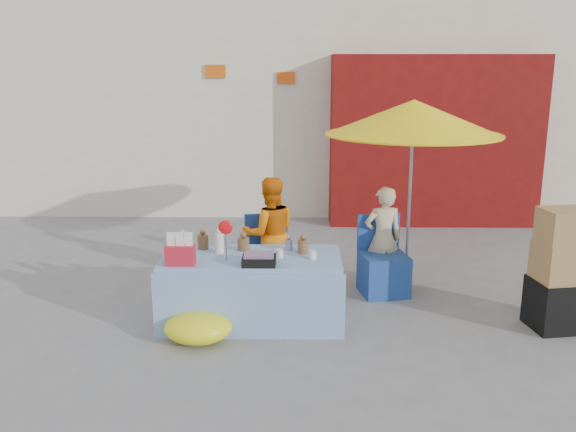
{
  "coord_description": "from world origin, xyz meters",
  "views": [
    {
      "loc": [
        0.08,
        -5.23,
        2.45
      ],
      "look_at": [
        -0.01,
        0.6,
        1.0
      ],
      "focal_mm": 38.0,
      "sensor_mm": 36.0,
      "label": 1
    }
  ],
  "objects_px": {
    "chair_left": "(269,270)",
    "umbrella": "(414,118)",
    "market_table": "(251,288)",
    "chair_right": "(383,271)",
    "vendor_beige": "(383,239)",
    "box_stack": "(562,274)",
    "vendor_orange": "(270,234)"
  },
  "relations": [
    {
      "from": "chair_left",
      "to": "umbrella",
      "type": "bearing_deg",
      "value": -0.95
    },
    {
      "from": "market_table",
      "to": "chair_left",
      "type": "height_order",
      "value": "market_table"
    },
    {
      "from": "chair_left",
      "to": "umbrella",
      "type": "distance_m",
      "value": 2.27
    },
    {
      "from": "chair_right",
      "to": "vendor_beige",
      "type": "xyz_separation_m",
      "value": [
        0.0,
        0.13,
        0.33
      ]
    },
    {
      "from": "chair_left",
      "to": "box_stack",
      "type": "xyz_separation_m",
      "value": [
        2.8,
        -0.89,
        0.29
      ]
    },
    {
      "from": "market_table",
      "to": "vendor_beige",
      "type": "bearing_deg",
      "value": 33.04
    },
    {
      "from": "umbrella",
      "to": "chair_right",
      "type": "bearing_deg",
      "value": -136.81
    },
    {
      "from": "market_table",
      "to": "vendor_orange",
      "type": "relative_size",
      "value": 1.38
    },
    {
      "from": "chair_right",
      "to": "vendor_orange",
      "type": "bearing_deg",
      "value": 162.51
    },
    {
      "from": "chair_left",
      "to": "chair_right",
      "type": "xyz_separation_m",
      "value": [
        1.25,
        0.0,
        0.0
      ]
    },
    {
      "from": "chair_left",
      "to": "umbrella",
      "type": "relative_size",
      "value": 0.41
    },
    {
      "from": "market_table",
      "to": "chair_right",
      "type": "height_order",
      "value": "market_table"
    },
    {
      "from": "vendor_orange",
      "to": "box_stack",
      "type": "relative_size",
      "value": 1.08
    },
    {
      "from": "vendor_orange",
      "to": "vendor_beige",
      "type": "relative_size",
      "value": 1.08
    },
    {
      "from": "chair_right",
      "to": "umbrella",
      "type": "bearing_deg",
      "value": 31.86
    },
    {
      "from": "chair_right",
      "to": "vendor_beige",
      "type": "bearing_deg",
      "value": 77.35
    },
    {
      "from": "chair_left",
      "to": "vendor_beige",
      "type": "distance_m",
      "value": 1.3
    },
    {
      "from": "market_table",
      "to": "vendor_orange",
      "type": "height_order",
      "value": "vendor_orange"
    },
    {
      "from": "vendor_beige",
      "to": "chair_left",
      "type": "bearing_deg",
      "value": -5.21
    },
    {
      "from": "market_table",
      "to": "chair_left",
      "type": "distance_m",
      "value": 0.8
    },
    {
      "from": "market_table",
      "to": "box_stack",
      "type": "xyz_separation_m",
      "value": [
        2.94,
        -0.11,
        0.2
      ]
    },
    {
      "from": "vendor_orange",
      "to": "umbrella",
      "type": "height_order",
      "value": "umbrella"
    },
    {
      "from": "chair_right",
      "to": "box_stack",
      "type": "relative_size",
      "value": 0.72
    },
    {
      "from": "chair_left",
      "to": "vendor_orange",
      "type": "xyz_separation_m",
      "value": [
        0.0,
        0.13,
        0.38
      ]
    },
    {
      "from": "vendor_beige",
      "to": "umbrella",
      "type": "distance_m",
      "value": 1.35
    },
    {
      "from": "vendor_orange",
      "to": "umbrella",
      "type": "distance_m",
      "value": 2.0
    },
    {
      "from": "vendor_beige",
      "to": "box_stack",
      "type": "distance_m",
      "value": 1.86
    },
    {
      "from": "chair_right",
      "to": "vendor_orange",
      "type": "relative_size",
      "value": 0.67
    },
    {
      "from": "chair_left",
      "to": "chair_right",
      "type": "height_order",
      "value": "same"
    },
    {
      "from": "market_table",
      "to": "box_stack",
      "type": "relative_size",
      "value": 1.5
    },
    {
      "from": "market_table",
      "to": "umbrella",
      "type": "relative_size",
      "value": 0.84
    },
    {
      "from": "vendor_orange",
      "to": "box_stack",
      "type": "xyz_separation_m",
      "value": [
        2.8,
        -1.02,
        -0.09
      ]
    }
  ]
}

